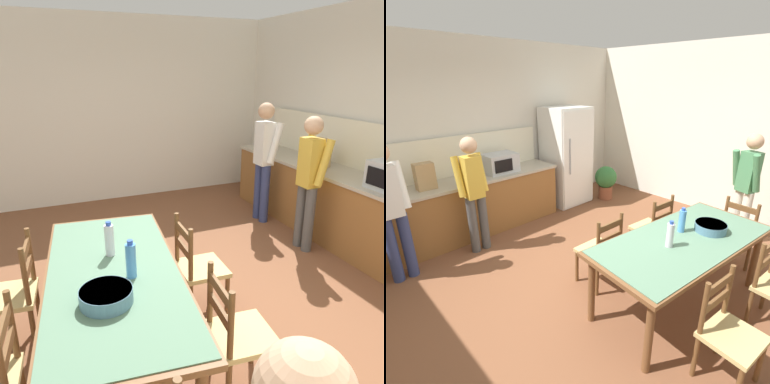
# 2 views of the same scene
# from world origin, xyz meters

# --- Properties ---
(ground_plane) EXTENTS (8.32, 8.32, 0.00)m
(ground_plane) POSITION_xyz_m (0.00, 0.00, 0.00)
(ground_plane) COLOR brown
(wall_back) EXTENTS (6.52, 0.12, 2.90)m
(wall_back) POSITION_xyz_m (0.00, 2.66, 1.45)
(wall_back) COLOR silver
(wall_back) RESTS_ON ground
(wall_right) EXTENTS (0.12, 5.20, 2.90)m
(wall_right) POSITION_xyz_m (3.26, 0.00, 1.45)
(wall_right) COLOR silver
(wall_right) RESTS_ON ground
(kitchen_counter) EXTENTS (3.60, 0.66, 0.89)m
(kitchen_counter) POSITION_xyz_m (-0.64, 2.23, 0.45)
(kitchen_counter) COLOR brown
(kitchen_counter) RESTS_ON ground
(counter_splashback) EXTENTS (3.56, 0.03, 0.60)m
(counter_splashback) POSITION_xyz_m (-0.64, 2.54, 1.19)
(counter_splashback) COLOR #EFE8CB
(counter_splashback) RESTS_ON kitchen_counter
(refrigerator) EXTENTS (0.78, 0.73, 1.83)m
(refrigerator) POSITION_xyz_m (1.65, 2.19, 0.91)
(refrigerator) COLOR white
(refrigerator) RESTS_ON ground
(microwave) EXTENTS (0.50, 0.39, 0.30)m
(microwave) POSITION_xyz_m (0.25, 2.21, 1.04)
(microwave) COLOR #B2B7BC
(microwave) RESTS_ON kitchen_counter
(paper_bag) EXTENTS (0.24, 0.16, 0.36)m
(paper_bag) POSITION_xyz_m (-0.89, 2.20, 1.07)
(paper_bag) COLOR tan
(paper_bag) RESTS_ON kitchen_counter
(dining_table) EXTENTS (2.11, 1.14, 0.78)m
(dining_table) POSITION_xyz_m (0.55, -0.81, 0.70)
(dining_table) COLOR brown
(dining_table) RESTS_ON ground
(bottle_near_centre) EXTENTS (0.07, 0.07, 0.27)m
(bottle_near_centre) POSITION_xyz_m (0.30, -0.78, 0.91)
(bottle_near_centre) COLOR silver
(bottle_near_centre) RESTS_ON dining_table
(bottle_off_centre) EXTENTS (0.07, 0.07, 0.27)m
(bottle_off_centre) POSITION_xyz_m (0.67, -0.71, 0.91)
(bottle_off_centre) COLOR #4C8ED6
(bottle_off_centre) RESTS_ON dining_table
(serving_bowl) EXTENTS (0.32, 0.32, 0.09)m
(serving_bowl) POSITION_xyz_m (0.90, -0.92, 0.83)
(serving_bowl) COLOR slate
(serving_bowl) RESTS_ON dining_table
(chair_side_far_left) EXTENTS (0.44, 0.42, 0.91)m
(chair_side_far_left) POSITION_xyz_m (0.19, -0.01, 0.44)
(chair_side_far_left) COLOR brown
(chair_side_far_left) RESTS_ON ground
(chair_side_near_left) EXTENTS (0.46, 0.44, 0.91)m
(chair_side_near_left) POSITION_xyz_m (0.02, -1.50, 0.44)
(chair_side_near_left) COLOR brown
(chair_side_near_left) RESTS_ON ground
(chair_head_end) EXTENTS (0.42, 0.44, 0.91)m
(chair_head_end) POSITION_xyz_m (1.85, -0.97, 0.44)
(chair_head_end) COLOR brown
(chair_head_end) RESTS_ON ground
(chair_side_far_right) EXTENTS (0.46, 0.44, 0.91)m
(chair_side_far_right) POSITION_xyz_m (1.10, -0.12, 0.44)
(chair_side_far_right) COLOR brown
(chair_side_far_right) RESTS_ON ground
(person_at_sink) EXTENTS (0.42, 0.29, 1.68)m
(person_at_sink) POSITION_xyz_m (-1.44, 1.71, 0.94)
(person_at_sink) COLOR navy
(person_at_sink) RESTS_ON ground
(person_at_counter) EXTENTS (0.40, 0.28, 1.61)m
(person_at_counter) POSITION_xyz_m (-0.46, 1.69, 0.91)
(person_at_counter) COLOR #4C4C4C
(person_at_counter) RESTS_ON ground
(person_by_table) EXTENTS (0.36, 0.45, 1.61)m
(person_by_table) POSITION_xyz_m (2.41, -0.76, 0.91)
(person_by_table) COLOR silver
(person_by_table) RESTS_ON ground
(potted_plant) EXTENTS (0.44, 0.44, 0.67)m
(potted_plant) POSITION_xyz_m (2.32, 1.76, 0.39)
(potted_plant) COLOR brown
(potted_plant) RESTS_ON ground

